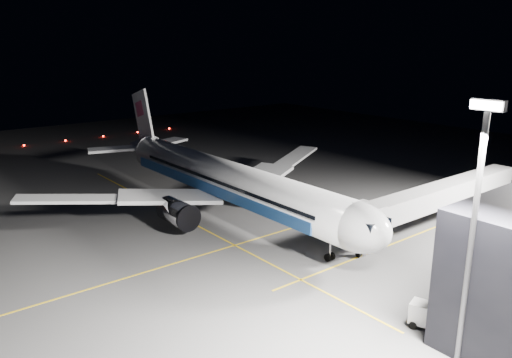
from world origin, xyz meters
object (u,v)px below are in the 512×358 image
at_px(airliner, 223,179).
at_px(service_truck, 435,318).
at_px(baggage_tug, 227,182).
at_px(safety_cone_a, 270,216).
at_px(safety_cone_b, 308,209).
at_px(floodlight_mast_south, 475,214).
at_px(jet_bridge, 433,197).
at_px(safety_cone_c, 280,205).

relative_size(airliner, service_truck, 12.95).
xyz_separation_m(airliner, baggage_tug, (-11.05, 8.48, -4.29)).
bearing_deg(airliner, safety_cone_a, 33.33).
distance_m(baggage_tug, safety_cone_b, 18.26).
height_order(airliner, baggage_tug, airliner).
bearing_deg(safety_cone_a, baggage_tug, 165.34).
bearing_deg(service_truck, floodlight_mast_south, -53.06).
bearing_deg(floodlight_mast_south, safety_cone_a, 164.03).
xyz_separation_m(floodlight_mast_south, safety_cone_b, (-34.00, 16.57, -12.08)).
xyz_separation_m(airliner, safety_cone_b, (7.08, 10.56, -4.87)).
distance_m(safety_cone_a, safety_cone_b, 6.63).
bearing_deg(floodlight_mast_south, service_truck, 145.21).
height_order(airliner, jet_bridge, airliner).
distance_m(service_truck, safety_cone_b, 33.40).
xyz_separation_m(service_truck, safety_cone_a, (-31.30, 7.45, -0.91)).
height_order(floodlight_mast_south, safety_cone_b, floodlight_mast_south).
bearing_deg(safety_cone_a, safety_cone_c, 123.19).
distance_m(baggage_tug, safety_cone_a, 17.72).
bearing_deg(jet_bridge, service_truck, -56.36).
bearing_deg(floodlight_mast_south, safety_cone_c, 159.10).
relative_size(safety_cone_a, safety_cone_c, 1.14).
bearing_deg(safety_cone_b, service_truck, -24.80).
distance_m(airliner, jet_bridge, 29.31).
bearing_deg(safety_cone_c, safety_cone_a, -56.81).
distance_m(jet_bridge, safety_cone_b, 18.18).
relative_size(baggage_tug, safety_cone_c, 5.27).
relative_size(jet_bridge, safety_cone_c, 65.41).
xyz_separation_m(baggage_tug, safety_cone_c, (14.22, -0.02, -0.61)).
height_order(floodlight_mast_south, baggage_tug, floodlight_mast_south).
distance_m(airliner, safety_cone_a, 8.76).
bearing_deg(service_truck, airliner, 156.47).
bearing_deg(baggage_tug, service_truck, -19.18).
relative_size(airliner, baggage_tug, 22.18).
height_order(floodlight_mast_south, safety_cone_a, floodlight_mast_south).
bearing_deg(floodlight_mast_south, safety_cone_b, 154.02).
distance_m(jet_bridge, safety_cone_a, 22.47).
height_order(jet_bridge, floodlight_mast_south, floodlight_mast_south).
height_order(jet_bridge, baggage_tug, jet_bridge).
relative_size(jet_bridge, safety_cone_b, 59.11).
relative_size(airliner, jet_bridge, 1.79).
bearing_deg(airliner, jet_bridge, 38.04).
height_order(service_truck, safety_cone_a, service_truck).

